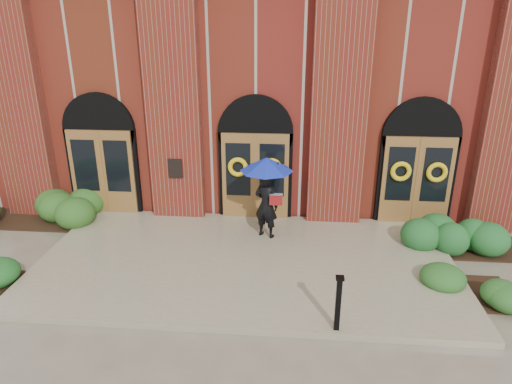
# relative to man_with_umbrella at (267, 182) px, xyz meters

# --- Properties ---
(ground) EXTENTS (90.00, 90.00, 0.00)m
(ground) POSITION_rel_man_with_umbrella_xyz_m (-0.40, -1.46, -1.68)
(ground) COLOR gray
(ground) RESTS_ON ground
(landing) EXTENTS (10.00, 5.30, 0.15)m
(landing) POSITION_rel_man_with_umbrella_xyz_m (-0.40, -1.31, -1.61)
(landing) COLOR gray
(landing) RESTS_ON ground
(church_building) EXTENTS (16.20, 12.53, 7.00)m
(church_building) POSITION_rel_man_with_umbrella_xyz_m (-0.40, 7.33, 1.82)
(church_building) COLOR maroon
(church_building) RESTS_ON ground
(man_with_umbrella) EXTENTS (1.80, 1.80, 2.19)m
(man_with_umbrella) POSITION_rel_man_with_umbrella_xyz_m (0.00, 0.00, 0.00)
(man_with_umbrella) COLOR black
(man_with_umbrella) RESTS_ON landing
(metal_post) EXTENTS (0.15, 0.15, 1.13)m
(metal_post) POSITION_rel_man_with_umbrella_xyz_m (1.58, -3.81, -0.94)
(metal_post) COLOR black
(metal_post) RESTS_ON landing
(hedge_wall_left) EXTENTS (3.26, 1.30, 0.84)m
(hedge_wall_left) POSITION_rel_man_with_umbrella_xyz_m (-6.69, 0.74, -1.27)
(hedge_wall_left) COLOR #2A531B
(hedge_wall_left) RESTS_ON ground
(hedge_wall_right) EXTENTS (3.06, 1.23, 0.79)m
(hedge_wall_right) POSITION_rel_man_with_umbrella_xyz_m (5.08, 0.02, -1.29)
(hedge_wall_right) COLOR #1D5322
(hedge_wall_right) RESTS_ON ground
(hedge_front_right) EXTENTS (1.46, 1.25, 0.52)m
(hedge_front_right) POSITION_rel_man_with_umbrella_xyz_m (4.70, -2.14, -1.42)
(hedge_front_right) COLOR #25551E
(hedge_front_right) RESTS_ON ground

